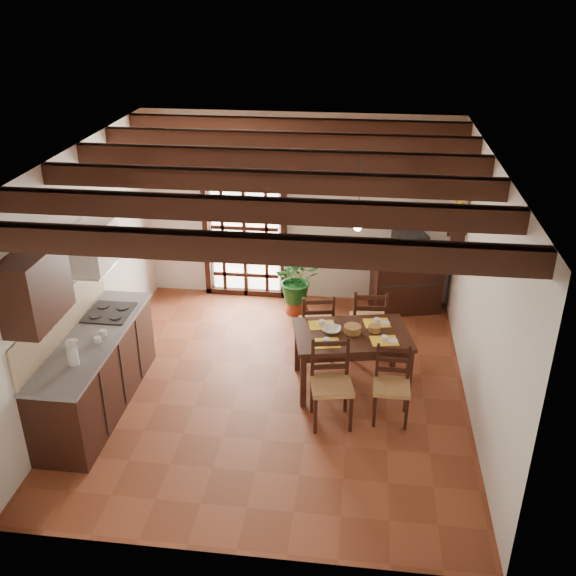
% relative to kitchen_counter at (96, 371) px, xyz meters
% --- Properties ---
extents(ground_plane, '(5.00, 5.00, 0.00)m').
position_rel_kitchen_counter_xyz_m(ground_plane, '(1.96, 0.60, -0.47)').
color(ground_plane, brown).
extents(room_shell, '(4.52, 5.02, 2.81)m').
position_rel_kitchen_counter_xyz_m(room_shell, '(1.96, 0.60, 1.34)').
color(room_shell, silver).
rests_on(room_shell, ground_plane).
extents(ceiling_beams, '(4.50, 4.34, 0.20)m').
position_rel_kitchen_counter_xyz_m(ceiling_beams, '(1.96, 0.60, 2.22)').
color(ceiling_beams, black).
rests_on(ceiling_beams, room_shell).
extents(french_door, '(1.26, 0.11, 2.32)m').
position_rel_kitchen_counter_xyz_m(french_door, '(1.16, 3.05, 0.70)').
color(french_door, white).
rests_on(french_door, ground_plane).
extents(kitchen_counter, '(0.64, 2.25, 1.38)m').
position_rel_kitchen_counter_xyz_m(kitchen_counter, '(0.00, 0.00, 0.00)').
color(kitchen_counter, black).
rests_on(kitchen_counter, ground_plane).
extents(upper_cabinet, '(0.35, 0.80, 0.70)m').
position_rel_kitchen_counter_xyz_m(upper_cabinet, '(-0.12, -0.70, 1.38)').
color(upper_cabinet, black).
rests_on(upper_cabinet, room_shell).
extents(range_hood, '(0.38, 0.60, 0.54)m').
position_rel_kitchen_counter_xyz_m(range_hood, '(-0.09, 0.55, 1.26)').
color(range_hood, white).
rests_on(range_hood, room_shell).
extents(counter_items, '(0.50, 1.43, 0.25)m').
position_rel_kitchen_counter_xyz_m(counter_items, '(0.00, 0.09, 0.49)').
color(counter_items, black).
rests_on(counter_items, kitchen_counter).
extents(dining_table, '(1.47, 1.10, 0.72)m').
position_rel_kitchen_counter_xyz_m(dining_table, '(2.84, 0.77, 0.16)').
color(dining_table, '#331A10').
rests_on(dining_table, ground_plane).
extents(chair_near_left, '(0.52, 0.50, 0.97)m').
position_rel_kitchen_counter_xyz_m(chair_near_left, '(2.65, 0.04, -0.17)').
color(chair_near_left, '#AC7D48').
rests_on(chair_near_left, ground_plane).
extents(chair_near_right, '(0.41, 0.39, 0.86)m').
position_rel_kitchen_counter_xyz_m(chair_near_right, '(3.30, 0.17, -0.20)').
color(chair_near_right, '#AC7D48').
rests_on(chair_near_right, ground_plane).
extents(chair_far_left, '(0.50, 0.48, 0.94)m').
position_rel_kitchen_counter_xyz_m(chair_far_left, '(2.38, 1.37, -0.18)').
color(chair_far_left, '#AC7D48').
rests_on(chair_far_left, ground_plane).
extents(chair_far_right, '(0.49, 0.47, 0.98)m').
position_rel_kitchen_counter_xyz_m(chair_far_right, '(3.03, 1.51, -0.17)').
color(chair_far_right, '#AC7D48').
rests_on(chair_far_right, ground_plane).
extents(table_setting, '(0.97, 0.65, 0.09)m').
position_rel_kitchen_counter_xyz_m(table_setting, '(2.84, 0.77, 0.25)').
color(table_setting, yellow).
rests_on(table_setting, dining_table).
extents(table_bowl, '(0.24, 0.24, 0.05)m').
position_rel_kitchen_counter_xyz_m(table_bowl, '(2.60, 0.77, 0.28)').
color(table_bowl, white).
rests_on(table_bowl, dining_table).
extents(sideboard, '(1.06, 0.66, 0.83)m').
position_rel_kitchen_counter_xyz_m(sideboard, '(3.57, 2.83, -0.06)').
color(sideboard, black).
rests_on(sideboard, ground_plane).
extents(crt_tv, '(0.53, 0.51, 0.37)m').
position_rel_kitchen_counter_xyz_m(crt_tv, '(3.57, 2.82, 0.55)').
color(crt_tv, black).
rests_on(crt_tv, sideboard).
extents(fuse_box, '(0.25, 0.03, 0.32)m').
position_rel_kitchen_counter_xyz_m(fuse_box, '(3.46, 3.08, 1.28)').
color(fuse_box, white).
rests_on(fuse_box, room_shell).
extents(plant_pot, '(0.34, 0.34, 0.21)m').
position_rel_kitchen_counter_xyz_m(plant_pot, '(2.00, 2.55, -0.36)').
color(plant_pot, maroon).
rests_on(plant_pot, ground_plane).
extents(potted_plant, '(1.94, 1.77, 1.84)m').
position_rel_kitchen_counter_xyz_m(potted_plant, '(2.00, 2.55, 0.10)').
color(potted_plant, '#144C19').
rests_on(potted_plant, ground_plane).
extents(wall_shelf, '(0.20, 0.42, 0.20)m').
position_rel_kitchen_counter_xyz_m(wall_shelf, '(4.10, 2.20, 1.04)').
color(wall_shelf, black).
rests_on(wall_shelf, room_shell).
extents(shelf_vase, '(0.15, 0.15, 0.15)m').
position_rel_kitchen_counter_xyz_m(shelf_vase, '(4.10, 2.20, 1.18)').
color(shelf_vase, '#B2BFB2').
rests_on(shelf_vase, wall_shelf).
extents(shelf_flowers, '(0.14, 0.14, 0.36)m').
position_rel_kitchen_counter_xyz_m(shelf_flowers, '(4.10, 2.20, 1.38)').
color(shelf_flowers, yellow).
rests_on(shelf_flowers, shelf_vase).
extents(framed_picture, '(0.03, 0.32, 0.32)m').
position_rel_kitchen_counter_xyz_m(framed_picture, '(4.18, 2.20, 1.58)').
color(framed_picture, brown).
rests_on(framed_picture, room_shell).
extents(pendant_lamp, '(0.36, 0.36, 0.84)m').
position_rel_kitchen_counter_xyz_m(pendant_lamp, '(2.84, 0.87, 1.60)').
color(pendant_lamp, black).
rests_on(pendant_lamp, room_shell).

